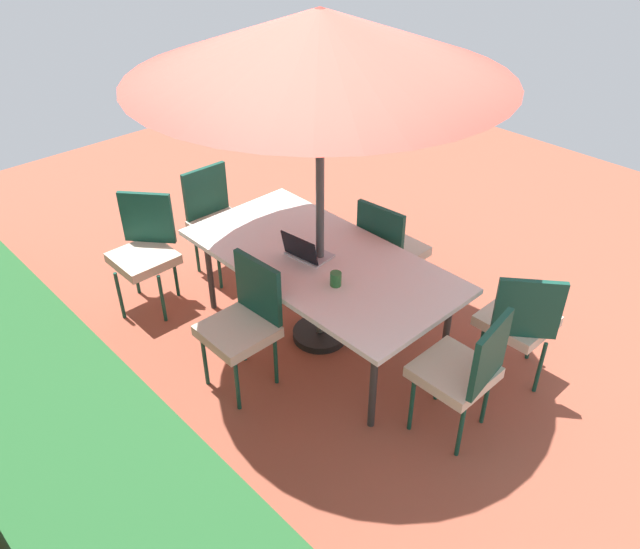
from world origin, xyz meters
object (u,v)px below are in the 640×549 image
(dining_table, at_px, (320,263))
(chair_southwest, at_px, (520,319))
(chair_east, at_px, (217,217))
(chair_west, at_px, (464,369))
(patio_umbrella, at_px, (320,45))
(chair_north, at_px, (244,320))
(chair_south, at_px, (389,247))
(chair_northeast, at_px, (145,248))
(laptop, at_px, (306,252))
(cup, at_px, (336,279))

(dining_table, height_order, chair_southwest, chair_southwest)
(chair_east, bearing_deg, dining_table, -89.43)
(chair_southwest, height_order, chair_west, same)
(patio_umbrella, bearing_deg, chair_north, 88.93)
(dining_table, height_order, patio_umbrella, patio_umbrella)
(chair_south, height_order, chair_northeast, same)
(patio_umbrella, distance_m, laptop, 1.48)
(chair_east, bearing_deg, chair_west, -89.46)
(laptop, bearing_deg, chair_northeast, 20.26)
(chair_northeast, relative_size, chair_west, 1.00)
(chair_east, relative_size, chair_northeast, 1.00)
(chair_northeast, relative_size, cup, 9.56)
(dining_table, distance_m, laptop, 0.14)
(patio_umbrella, relative_size, chair_southwest, 2.56)
(chair_north, height_order, cup, chair_north)
(patio_umbrella, xyz_separation_m, chair_east, (1.35, -0.01, -1.74))
(chair_east, bearing_deg, cup, -94.90)
(patio_umbrella, height_order, laptop, patio_umbrella)
(chair_southwest, xyz_separation_m, cup, (0.97, 0.85, 0.26))
(cup, bearing_deg, dining_table, -26.37)
(chair_west, height_order, cup, chair_west)
(chair_southwest, bearing_deg, dining_table, -11.61)
(chair_north, distance_m, chair_west, 1.52)
(laptop, bearing_deg, chair_south, -104.80)
(chair_southwest, bearing_deg, chair_south, -42.03)
(dining_table, height_order, chair_northeast, chair_northeast)
(dining_table, relative_size, chair_southwest, 2.18)
(patio_umbrella, bearing_deg, laptop, 46.18)
(patio_umbrella, xyz_separation_m, laptop, (0.07, 0.08, -1.48))
(patio_umbrella, xyz_separation_m, chair_northeast, (1.34, 0.72, -1.74))
(patio_umbrella, distance_m, chair_south, 1.89)
(dining_table, height_order, chair_north, chair_north)
(dining_table, relative_size, chair_west, 2.18)
(chair_southwest, bearing_deg, chair_west, 53.25)
(chair_south, xyz_separation_m, chair_northeast, (1.38, 1.47, 0.00))
(chair_east, xyz_separation_m, chair_south, (-1.39, -0.73, 0.00))
(chair_west, relative_size, laptop, 2.83)
(dining_table, xyz_separation_m, cup, (-0.33, 0.16, 0.10))
(chair_southwest, xyz_separation_m, chair_east, (2.65, 0.68, 0.00))
(chair_southwest, distance_m, chair_east, 2.74)
(chair_west, xyz_separation_m, cup, (1.01, 0.15, 0.26))
(dining_table, bearing_deg, chair_south, -93.30)
(chair_southwest, xyz_separation_m, chair_north, (1.32, 1.41, 0.00))
(dining_table, height_order, chair_south, chair_south)
(chair_south, bearing_deg, chair_west, 143.72)
(chair_east, height_order, chair_west, same)
(chair_southwest, relative_size, chair_west, 1.00)
(chair_northeast, bearing_deg, chair_east, 50.75)
(chair_northeast, xyz_separation_m, chair_north, (-1.32, -0.00, 0.00))
(dining_table, bearing_deg, patio_umbrella, 0.00)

